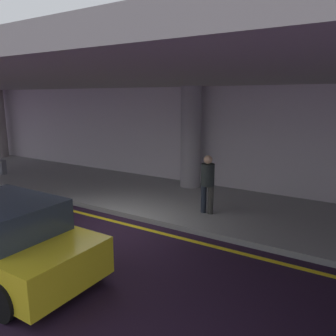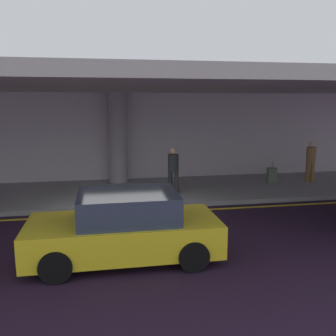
{
  "view_description": "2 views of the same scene",
  "coord_description": "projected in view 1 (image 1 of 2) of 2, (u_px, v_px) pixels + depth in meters",
  "views": [
    {
      "loc": [
        5.74,
        -6.08,
        3.4
      ],
      "look_at": [
        0.51,
        2.27,
        1.32
      ],
      "focal_mm": 35.79,
      "sensor_mm": 36.0,
      "label": 1
    },
    {
      "loc": [
        -0.61,
        -10.26,
        3.4
      ],
      "look_at": [
        1.7,
        2.57,
        1.04
      ],
      "focal_mm": 39.01,
      "sensor_mm": 36.0,
      "label": 2
    }
  ],
  "objects": [
    {
      "name": "terminal_back_wall",
      "position": [
        200.0,
        138.0,
        12.77
      ],
      "size": [
        26.0,
        0.3,
        3.8
      ],
      "primitive_type": "cube",
      "color": "#B6ADB6",
      "rests_on": "ground"
    },
    {
      "name": "suitcase_upright_secondary",
      "position": [
        2.0,
        167.0,
        14.42
      ],
      "size": [
        0.36,
        0.22,
        0.9
      ],
      "rotation": [
        0.0,
        0.0,
        -0.14
      ],
      "color": "slate",
      "rests_on": "sidewalk"
    },
    {
      "name": "traveler_with_luggage",
      "position": [
        208.0,
        180.0,
        9.41
      ],
      "size": [
        0.38,
        0.38,
        1.68
      ],
      "rotation": [
        0.0,
        0.0,
        4.66
      ],
      "color": "#1D222C",
      "rests_on": "sidewalk"
    },
    {
      "name": "support_column_left_mid",
      "position": [
        191.0,
        137.0,
        12.17
      ],
      "size": [
        0.74,
        0.74,
        3.65
      ],
      "primitive_type": "cylinder",
      "color": "gray",
      "rests_on": "sidewalk"
    },
    {
      "name": "ground_plane",
      "position": [
        105.0,
        230.0,
        8.73
      ],
      "size": [
        60.0,
        60.0,
        0.0
      ],
      "primitive_type": "plane",
      "color": "black"
    },
    {
      "name": "lane_stripe_yellow",
      "position": [
        121.0,
        223.0,
        9.24
      ],
      "size": [
        26.0,
        0.14,
        0.01
      ],
      "primitive_type": "cube",
      "color": "yellow",
      "rests_on": "ground"
    },
    {
      "name": "ceiling_overhang",
      "position": [
        160.0,
        79.0,
        10.07
      ],
      "size": [
        28.0,
        13.2,
        0.3
      ],
      "primitive_type": "cube",
      "color": "#9A9990",
      "rests_on": "support_column_far_left"
    },
    {
      "name": "sidewalk",
      "position": [
        168.0,
        198.0,
        11.28
      ],
      "size": [
        26.0,
        4.2,
        0.15
      ],
      "primitive_type": "cube",
      "color": "gray",
      "rests_on": "ground"
    },
    {
      "name": "car_yellow_taxi",
      "position": [
        3.0,
        239.0,
        6.48
      ],
      "size": [
        4.1,
        1.92,
        1.5
      ],
      "rotation": [
        0.0,
        0.0,
        -0.02
      ],
      "color": "yellow",
      "rests_on": "ground"
    }
  ]
}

